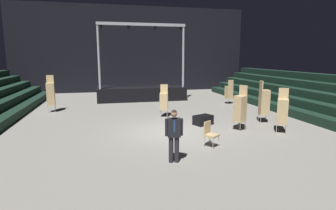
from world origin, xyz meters
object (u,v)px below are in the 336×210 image
(stage_riser, at_px, (141,92))
(chair_stack_mid_centre, at_px, (282,111))
(loose_chair_near_man, at_px, (210,133))
(chair_stack_mid_right, at_px, (51,94))
(chair_stack_rear_left, at_px, (164,101))
(equipment_road_case, at_px, (203,120))
(chair_stack_mid_left, at_px, (229,92))
(man_with_tie, at_px, (174,133))
(chair_stack_front_left, at_px, (240,108))
(chair_stack_front_right, at_px, (264,102))

(stage_riser, bearing_deg, chair_stack_mid_centre, -66.22)
(chair_stack_mid_centre, distance_m, loose_chair_near_man, 3.96)
(chair_stack_mid_right, height_order, chair_stack_rear_left, chair_stack_mid_right)
(chair_stack_rear_left, height_order, equipment_road_case, chair_stack_rear_left)
(chair_stack_mid_left, bearing_deg, man_with_tie, -132.52)
(chair_stack_front_left, xyz_separation_m, chair_stack_mid_centre, (1.61, -0.79, -0.04))
(man_with_tie, relative_size, loose_chair_near_man, 1.80)
(chair_stack_mid_centre, height_order, chair_stack_rear_left, chair_stack_mid_centre)
(stage_riser, distance_m, loose_chair_near_man, 12.09)
(chair_stack_mid_left, distance_m, chair_stack_mid_right, 11.78)
(man_with_tie, relative_size, chair_stack_rear_left, 0.95)
(chair_stack_front_right, bearing_deg, chair_stack_rear_left, -105.23)
(chair_stack_mid_left, distance_m, chair_stack_rear_left, 6.24)
(chair_stack_front_right, relative_size, loose_chair_near_man, 2.26)
(chair_stack_mid_left, relative_size, chair_stack_mid_centre, 0.87)
(chair_stack_mid_centre, height_order, equipment_road_case, chair_stack_mid_centre)
(stage_riser, bearing_deg, equipment_road_case, -77.56)
(chair_stack_front_right, height_order, chair_stack_mid_left, chair_stack_front_right)
(chair_stack_front_right, relative_size, chair_stack_mid_centre, 1.09)
(loose_chair_near_man, bearing_deg, equipment_road_case, -142.06)
(chair_stack_mid_left, height_order, equipment_road_case, chair_stack_mid_left)
(chair_stack_front_right, bearing_deg, chair_stack_mid_centre, 3.84)
(man_with_tie, xyz_separation_m, equipment_road_case, (2.58, 4.38, -0.73))
(man_with_tie, relative_size, equipment_road_case, 1.89)
(chair_stack_mid_left, bearing_deg, chair_stack_mid_centre, -106.60)
(stage_riser, distance_m, chair_stack_front_left, 10.68)
(chair_stack_front_left, bearing_deg, chair_stack_mid_left, -48.10)
(chair_stack_mid_left, xyz_separation_m, chair_stack_mid_right, (-11.77, -0.31, 0.25))
(loose_chair_near_man, bearing_deg, chair_stack_mid_right, -85.87)
(chair_stack_rear_left, bearing_deg, chair_stack_mid_centre, 151.46)
(chair_stack_front_right, distance_m, chair_stack_mid_right, 12.23)
(chair_stack_mid_centre, bearing_deg, man_with_tie, 57.18)
(chair_stack_mid_centre, height_order, loose_chair_near_man, chair_stack_mid_centre)
(man_with_tie, distance_m, chair_stack_mid_centre, 5.92)
(chair_stack_front_left, distance_m, chair_stack_rear_left, 4.49)
(equipment_road_case, bearing_deg, stage_riser, 102.44)
(stage_riser, height_order, loose_chair_near_man, stage_riser)
(chair_stack_front_right, bearing_deg, chair_stack_mid_left, -175.20)
(chair_stack_front_right, bearing_deg, stage_riser, -138.32)
(chair_stack_front_left, xyz_separation_m, chair_stack_front_right, (1.89, 1.09, 0.04))
(equipment_road_case, distance_m, loose_chair_near_man, 3.33)
(stage_riser, relative_size, chair_stack_mid_left, 3.90)
(chair_stack_front_left, distance_m, chair_stack_mid_right, 11.14)
(chair_stack_mid_right, relative_size, chair_stack_mid_centre, 1.13)
(chair_stack_front_left, xyz_separation_m, loose_chair_near_man, (-2.17, -1.87, -0.49))
(chair_stack_front_right, bearing_deg, man_with_tie, -41.80)
(chair_stack_rear_left, distance_m, equipment_road_case, 2.75)
(chair_stack_front_left, distance_m, chair_stack_mid_centre, 1.80)
(man_with_tie, distance_m, chair_stack_rear_left, 6.68)
(man_with_tie, xyz_separation_m, loose_chair_near_man, (1.68, 1.19, -0.43))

